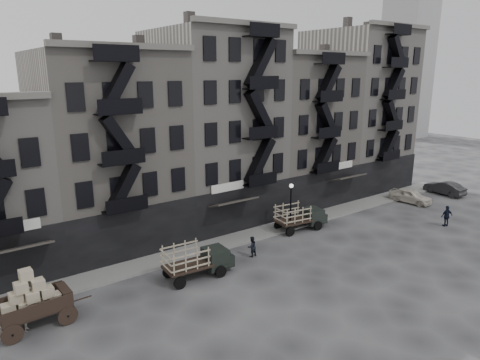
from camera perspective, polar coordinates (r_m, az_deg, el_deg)
ground at (r=34.25m, az=5.92°, el=-9.12°), size 140.00×140.00×0.00m
sidewalk at (r=36.86m, az=1.99°, el=-7.18°), size 55.00×2.50×0.15m
building_midwest at (r=35.38m, az=-17.11°, el=3.80°), size 10.00×11.35×16.20m
building_center at (r=39.57m, az=-3.37°, el=6.93°), size 10.00×11.35×18.20m
building_mideast at (r=45.85m, az=7.27°, el=6.61°), size 10.00×11.35×16.20m
building_east at (r=53.01m, az=15.32°, el=8.89°), size 10.00×11.35×19.20m
lamp_post at (r=37.00m, az=6.80°, el=-2.75°), size 0.36×0.36×4.28m
horse at (r=26.38m, az=-27.52°, el=-16.49°), size 2.03×1.33×1.58m
wagon at (r=26.34m, az=-26.09°, el=-13.69°), size 3.96×2.26×3.27m
stake_truck_west at (r=29.37m, az=-5.79°, el=-10.31°), size 4.94×2.28×2.42m
stake_truck_east at (r=37.91m, az=8.02°, el=-4.62°), size 4.93×2.48×2.38m
car_east at (r=48.80m, az=21.77°, el=-1.96°), size 2.20×4.54×1.49m
car_far at (r=53.65m, az=25.63°, el=-0.95°), size 1.90×4.59×1.48m
pedestrian_mid at (r=32.49m, az=1.59°, el=-8.87°), size 0.81×0.65×1.59m
policeman at (r=42.72m, az=25.86°, el=-4.35°), size 1.22×0.84×1.92m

